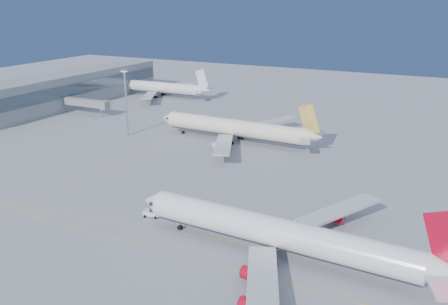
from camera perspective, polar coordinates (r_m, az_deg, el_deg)
ground at (r=114.33m, az=-3.98°, el=-7.89°), size 500.00×500.00×0.00m
terminal at (r=245.31m, az=-17.16°, el=6.98°), size 18.40×110.00×15.00m
jet_bridge at (r=221.71m, az=-15.31°, el=5.47°), size 23.60×3.60×6.90m
taxiway_lines at (r=126.60m, az=-8.26°, el=-5.44°), size 118.86×140.00×0.02m
airliner_virgin at (r=97.97m, az=6.72°, el=-9.28°), size 67.10×60.21×16.55m
airliner_etihad at (r=173.64m, az=1.45°, el=2.82°), size 62.82×58.07×16.41m
airliner_third at (r=256.14m, az=-7.36°, el=7.39°), size 57.95×53.49×15.56m
pushback_tug at (r=117.38m, az=-8.21°, el=-6.81°), size 4.05×2.91×2.11m
light_mast at (r=183.12m, az=-11.16°, el=6.22°), size 2.08×2.08×24.06m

